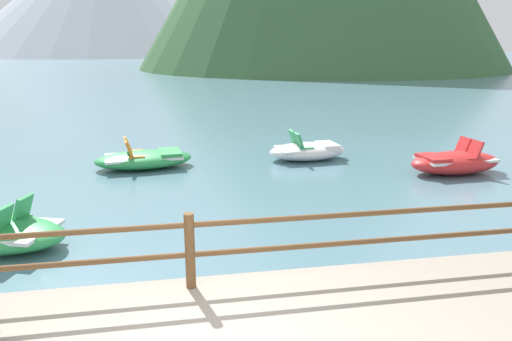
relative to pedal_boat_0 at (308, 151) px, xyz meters
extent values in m
plane|color=slate|center=(-3.71, 30.72, -0.26)|extent=(200.00, 200.00, 0.00)
cylinder|color=brown|center=(-3.71, -7.73, 0.61)|extent=(0.12, 0.12, 0.95)
cylinder|color=brown|center=(-3.71, -7.73, 0.95)|extent=(23.80, 0.07, 0.07)
cylinder|color=brown|center=(-3.71, -7.73, 0.57)|extent=(23.80, 0.07, 0.07)
ellipsoid|color=white|center=(-0.01, 0.00, -0.02)|extent=(2.30, 1.38, 0.49)
cube|color=silver|center=(-0.01, 0.00, 0.07)|extent=(1.80, 1.13, 0.06)
cube|color=#339956|center=(-0.16, -0.26, 0.14)|extent=(0.43, 0.43, 0.08)
cube|color=#339956|center=(-0.34, -0.27, 0.36)|extent=(0.23, 0.41, 0.43)
cube|color=#339956|center=(-0.20, 0.23, 0.14)|extent=(0.43, 0.43, 0.08)
cube|color=#339956|center=(-0.38, 0.22, 0.36)|extent=(0.23, 0.41, 0.43)
cube|color=white|center=(0.60, 0.04, 0.13)|extent=(0.55, 0.90, 0.12)
ellipsoid|color=green|center=(-4.59, -0.11, -0.04)|extent=(2.69, 1.63, 0.45)
cube|color=silver|center=(-4.59, -0.11, 0.04)|extent=(2.10, 1.33, 0.06)
cube|color=orange|center=(-4.76, -0.40, 0.11)|extent=(0.44, 0.44, 0.08)
cube|color=orange|center=(-4.93, -0.42, 0.33)|extent=(0.25, 0.42, 0.43)
cube|color=orange|center=(-4.82, 0.14, 0.11)|extent=(0.44, 0.44, 0.08)
cube|color=orange|center=(-4.99, 0.12, 0.33)|extent=(0.25, 0.42, 0.43)
cube|color=green|center=(-3.90, -0.04, 0.10)|extent=(0.66, 1.01, 0.12)
cube|color=#339956|center=(-6.51, -4.86, 0.13)|extent=(0.51, 0.51, 0.08)
cube|color=#339956|center=(-6.34, -4.92, 0.35)|extent=(0.33, 0.45, 0.43)
cube|color=#339956|center=(-6.52, -5.41, 0.35)|extent=(0.33, 0.45, 0.43)
ellipsoid|color=red|center=(3.31, -2.12, 0.02)|extent=(2.54, 1.37, 0.56)
cube|color=silver|center=(3.31, -2.12, 0.11)|extent=(1.98, 1.12, 0.06)
cube|color=red|center=(3.48, -1.87, 0.18)|extent=(0.43, 0.43, 0.08)
cube|color=red|center=(3.66, -1.85, 0.40)|extent=(0.24, 0.42, 0.43)
cube|color=red|center=(3.52, -2.34, 0.18)|extent=(0.43, 0.43, 0.08)
cube|color=red|center=(3.70, -2.32, 0.40)|extent=(0.24, 0.42, 0.43)
cube|color=red|center=(2.64, -2.17, 0.17)|extent=(0.60, 0.87, 0.12)
camera|label=1|loc=(-3.88, -13.16, 3.05)|focal=34.23mm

